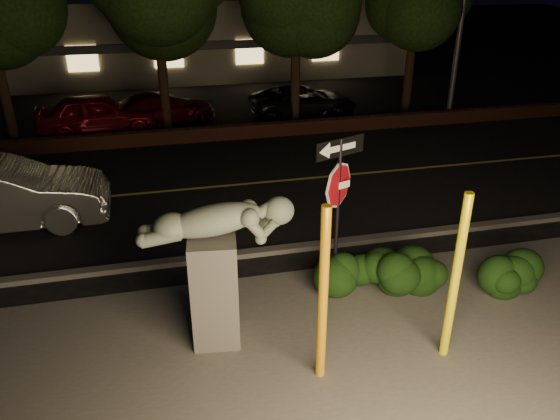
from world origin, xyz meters
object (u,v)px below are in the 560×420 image
object	(u,v)px
yellow_pole_right	(455,279)
parked_car_darkred	(162,108)
sculpture	(216,257)
parked_car_dark	(303,101)
signpost	(339,186)
parked_car_red	(97,114)
yellow_pole_left	(323,297)

from	to	relation	value
yellow_pole_right	parked_car_darkred	xyz separation A→B (m)	(-4.13, 15.00, -0.91)
sculpture	parked_car_dark	world-z (taller)	sculpture
signpost	parked_car_dark	bearing A→B (deg)	56.93
signpost	parked_car_darkred	size ratio (longest dim) A/B	0.77
yellow_pole_right	sculpture	bearing A→B (deg)	160.85
signpost	parked_car_red	distance (m)	13.17
parked_car_dark	parked_car_red	bearing A→B (deg)	92.45
yellow_pole_right	parked_car_dark	bearing A→B (deg)	83.94
parked_car_red	parked_car_dark	world-z (taller)	parked_car_red
yellow_pole_left	signpost	world-z (taller)	signpost
sculpture	yellow_pole_left	bearing A→B (deg)	-34.14
yellow_pole_left	parked_car_darkred	bearing A→B (deg)	97.22
parked_car_red	parked_car_dark	xyz separation A→B (m)	(8.09, 0.48, -0.13)
yellow_pole_right	sculpture	world-z (taller)	yellow_pole_right
yellow_pole_left	parked_car_red	distance (m)	14.95
yellow_pole_left	parked_car_darkred	size ratio (longest dim) A/B	0.73
sculpture	parked_car_red	size ratio (longest dim) A/B	0.63
parked_car_red	yellow_pole_left	bearing A→B (deg)	-166.97
signpost	parked_car_red	size ratio (longest dim) A/B	0.74
yellow_pole_left	parked_car_dark	world-z (taller)	yellow_pole_left
parked_car_dark	signpost	bearing A→B (deg)	166.47
yellow_pole_right	parked_car_dark	size ratio (longest dim) A/B	0.69
yellow_pole_left	parked_car_darkred	xyz separation A→B (m)	(-1.90, 15.01, -0.92)
yellow_pole_left	parked_car_dark	bearing A→B (deg)	75.61
parked_car_red	parked_car_darkred	distance (m)	2.50
yellow_pole_left	parked_car_dark	xyz separation A→B (m)	(3.79, 14.78, -0.92)
sculpture	parked_car_red	bearing A→B (deg)	109.40
sculpture	parked_car_red	world-z (taller)	sculpture
sculpture	parked_car_darkred	distance (m)	13.76
parked_car_darkred	yellow_pole_right	bearing A→B (deg)	-179.43
parked_car_red	signpost	bearing A→B (deg)	-159.75
yellow_pole_left	sculpture	size ratio (longest dim) A/B	1.13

